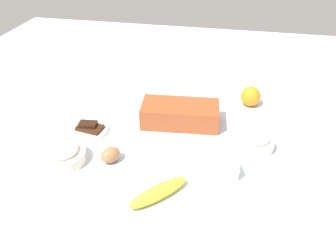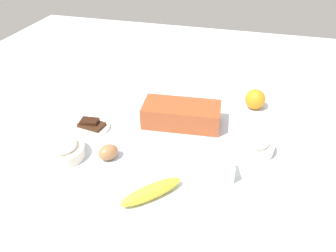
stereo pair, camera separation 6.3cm
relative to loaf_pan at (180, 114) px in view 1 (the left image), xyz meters
The scene contains 9 objects.
ground_plane 0.10m from the loaf_pan, 71.21° to the left, with size 2.40×2.40×0.02m, color silver.
loaf_pan is the anchor object (origin of this frame).
flour_bowl 0.43m from the loaf_pan, 41.05° to the left, with size 0.14×0.14×0.06m.
sugar_bowl 0.28m from the loaf_pan, 160.57° to the left, with size 0.13×0.13×0.06m.
banana 0.38m from the loaf_pan, 90.35° to the left, with size 0.19×0.04×0.04m, color yellow.
orange_fruit 0.32m from the loaf_pan, 144.04° to the right, with size 0.08×0.08×0.08m, color orange.
butter_block 0.30m from the loaf_pan, 123.63° to the left, with size 0.09×0.06×0.06m, color #F4EDB2.
egg_near_butter 0.31m from the loaf_pan, 54.73° to the left, with size 0.05×0.05×0.07m, color #A46E43.
chocolate_plate 0.33m from the loaf_pan, 20.35° to the left, with size 0.13×0.13×0.03m.
Camera 1 is at (-0.18, 0.92, 0.69)m, focal length 34.96 mm.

